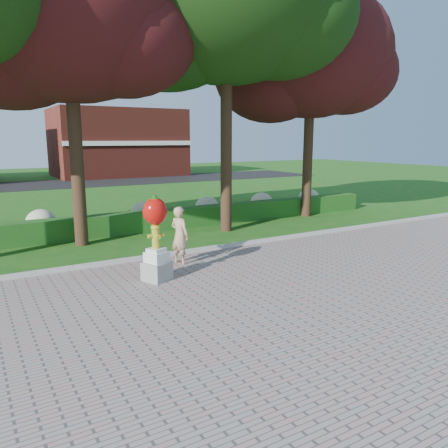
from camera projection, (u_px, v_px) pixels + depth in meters
name	position (u px, v px, depth m)	size (l,w,h in m)	color
ground	(219.00, 284.00, 10.99)	(100.00, 100.00, 0.00)	#195314
walkway	(333.00, 347.00, 7.61)	(40.00, 14.00, 0.04)	gray
curb	(170.00, 254.00, 13.52)	(40.00, 0.18, 0.15)	#ADADA5
lawn_hedge	(128.00, 223.00, 16.83)	(24.00, 0.70, 0.80)	#154814
hydrangea_row	(134.00, 214.00, 17.93)	(20.10, 1.10, 0.99)	#C0BF92
street	(44.00, 185.00, 34.66)	(50.00, 8.00, 0.02)	black
building_right	(118.00, 143.00, 43.11)	(12.00, 8.00, 6.40)	maroon
tree_mid_left	(64.00, 19.00, 13.68)	(8.25, 7.04, 10.69)	black
tree_far_right	(308.00, 62.00, 19.40)	(7.88, 6.72, 10.21)	black
hydrant_sculpture	(156.00, 236.00, 10.97)	(0.78, 0.78, 2.19)	gray
woman	(180.00, 235.00, 12.53)	(0.61, 0.40, 1.67)	tan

